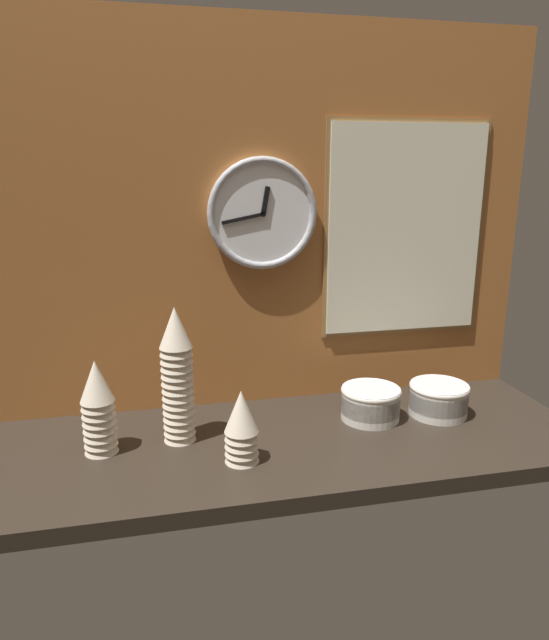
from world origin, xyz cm
name	(u,v)px	position (x,y,z in cm)	size (l,w,h in cm)	color
ground_plane	(278,444)	(0.00, 0.00, -2.00)	(160.00, 56.00, 4.00)	black
wall_tiled_back	(257,221)	(0.00, 26.50, 52.50)	(160.00, 3.00, 105.00)	#A3602D
cup_stack_left	(98,407)	(-43.53, 1.80, 11.70)	(8.11, 8.11, 23.40)	beige
cup_stack_center	(241,426)	(-10.94, -10.05, 8.87)	(8.11, 8.11, 17.74)	beige
cup_stack_center_left	(177,375)	(-24.52, 4.12, 17.37)	(8.11, 8.11, 34.73)	beige
bowl_stack_far_right	(439,398)	(46.83, 4.06, 4.88)	(16.36, 16.36, 9.07)	beige
bowl_stack_right	(371,402)	(27.28, 5.54, 4.88)	(16.36, 16.36, 9.07)	beige
wall_clock	(263,214)	(1.00, 23.46, 54.72)	(30.23, 2.70, 30.23)	white
menu_board	(405,230)	(43.49, 24.35, 49.22)	(49.27, 1.32, 61.84)	olive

